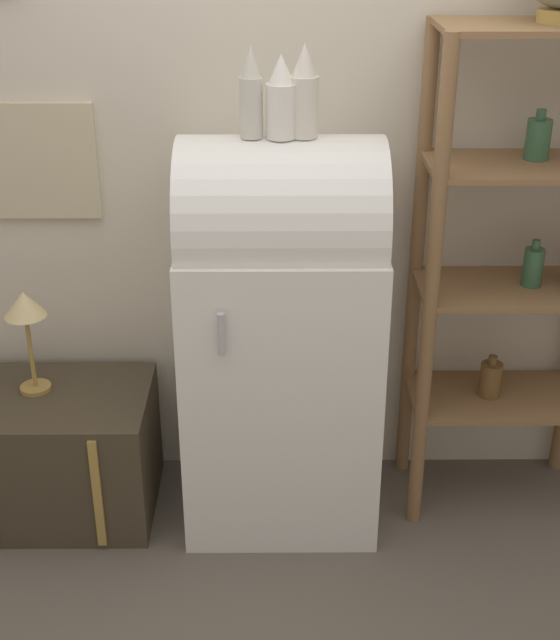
# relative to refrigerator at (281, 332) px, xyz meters

# --- Properties ---
(ground_plane) EXTENTS (12.00, 12.00, 0.00)m
(ground_plane) POSITION_rel_refrigerator_xyz_m (0.00, -0.27, -0.73)
(ground_plane) COLOR #60564C
(wall_back) EXTENTS (7.00, 0.09, 2.70)m
(wall_back) POSITION_rel_refrigerator_xyz_m (-0.01, 0.31, 0.62)
(wall_back) COLOR beige
(wall_back) RESTS_ON ground_plane
(refrigerator) EXTENTS (0.67, 0.59, 1.41)m
(refrigerator) POSITION_rel_refrigerator_xyz_m (0.00, 0.00, 0.00)
(refrigerator) COLOR white
(refrigerator) RESTS_ON ground_plane
(suitcase_trunk) EXTENTS (0.69, 0.51, 0.48)m
(suitcase_trunk) POSITION_rel_refrigerator_xyz_m (-0.82, -0.01, -0.49)
(suitcase_trunk) COLOR #423828
(suitcase_trunk) RESTS_ON ground_plane
(shelf_unit) EXTENTS (0.67, 0.38, 1.74)m
(shelf_unit) POSITION_rel_refrigerator_xyz_m (0.81, 0.07, 0.25)
(shelf_unit) COLOR olive
(shelf_unit) RESTS_ON ground_plane
(vase_left) EXTENTS (0.07, 0.07, 0.28)m
(vase_left) POSITION_rel_refrigerator_xyz_m (-0.09, -0.01, 0.81)
(vase_left) COLOR beige
(vase_left) RESTS_ON refrigerator
(vase_center) EXTENTS (0.09, 0.09, 0.25)m
(vase_center) POSITION_rel_refrigerator_xyz_m (-0.00, -0.01, 0.80)
(vase_center) COLOR white
(vase_center) RESTS_ON refrigerator
(vase_right) EXTENTS (0.09, 0.09, 0.28)m
(vase_right) POSITION_rel_refrigerator_xyz_m (0.07, 0.00, 0.81)
(vase_right) COLOR silver
(vase_right) RESTS_ON refrigerator
(desk_lamp) EXTENTS (0.15, 0.15, 0.38)m
(desk_lamp) POSITION_rel_refrigerator_xyz_m (-0.88, 0.04, 0.06)
(desk_lamp) COLOR #AD8942
(desk_lamp) RESTS_ON suitcase_trunk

